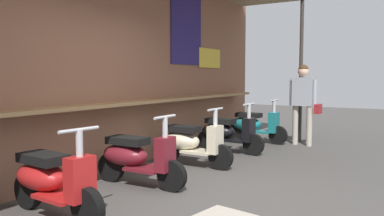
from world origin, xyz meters
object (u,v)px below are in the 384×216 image
at_px(scooter_cream, 189,142).
at_px(scooter_black, 226,132).
at_px(shopper_with_handbag, 304,96).
at_px(scooter_red, 50,180).
at_px(scooter_maroon, 135,157).
at_px(scooter_teal, 253,125).

height_order(scooter_cream, scooter_black, same).
bearing_deg(scooter_cream, shopper_with_handbag, 69.50).
distance_m(scooter_red, scooter_maroon, 1.37).
distance_m(scooter_black, scooter_teal, 1.39).
distance_m(scooter_red, scooter_teal, 5.49).
xyz_separation_m(scooter_black, scooter_teal, (1.39, -0.00, 0.00)).
bearing_deg(shopper_with_handbag, scooter_cream, 162.24).
xyz_separation_m(scooter_red, scooter_teal, (5.49, 0.00, 0.00)).
bearing_deg(scooter_maroon, shopper_with_handbag, 74.06).
height_order(scooter_maroon, scooter_cream, same).
xyz_separation_m(scooter_red, scooter_maroon, (1.37, 0.00, 0.00)).
relative_size(scooter_maroon, shopper_with_handbag, 0.82).
height_order(scooter_maroon, shopper_with_handbag, shopper_with_handbag).
bearing_deg(shopper_with_handbag, scooter_teal, 100.30).
bearing_deg(scooter_teal, scooter_black, -87.35).
xyz_separation_m(scooter_red, scooter_black, (4.11, 0.00, 0.00)).
distance_m(scooter_teal, shopper_with_handbag, 1.26).
bearing_deg(shopper_with_handbag, scooter_maroon, 168.49).
relative_size(scooter_red, scooter_teal, 1.00).
bearing_deg(scooter_black, scooter_red, -88.60).
distance_m(scooter_cream, shopper_with_handbag, 3.15).
bearing_deg(scooter_red, scooter_black, 94.35).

